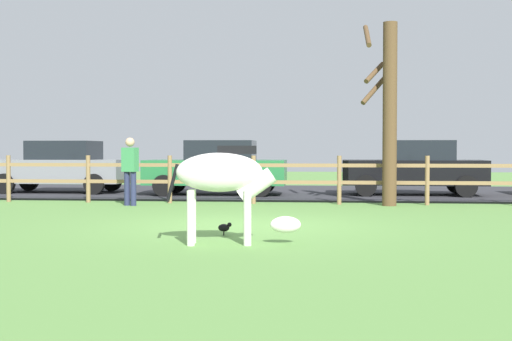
% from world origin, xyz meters
% --- Properties ---
extents(ground_plane, '(60.00, 60.00, 0.00)m').
position_xyz_m(ground_plane, '(0.00, 0.00, 0.00)').
color(ground_plane, '#5B8C42').
extents(parking_asphalt, '(28.00, 7.40, 0.05)m').
position_xyz_m(parking_asphalt, '(0.00, 9.30, 0.03)').
color(parking_asphalt, '#2D2D33').
rests_on(parking_asphalt, ground_plane).
extents(paddock_fence, '(21.35, 0.11, 1.20)m').
position_xyz_m(paddock_fence, '(-0.38, 5.00, 0.69)').
color(paddock_fence, olive).
rests_on(paddock_fence, ground_plane).
extents(bare_tree, '(0.88, 1.30, 4.43)m').
position_xyz_m(bare_tree, '(2.90, 4.72, 2.30)').
color(bare_tree, '#513A23').
rests_on(bare_tree, ground_plane).
extents(zebra, '(1.93, 0.62, 1.41)m').
position_xyz_m(zebra, '(0.01, -2.46, 0.93)').
color(zebra, white).
rests_on(zebra, ground_plane).
extents(crow_on_grass, '(0.21, 0.10, 0.20)m').
position_xyz_m(crow_on_grass, '(-0.15, -1.43, 0.13)').
color(crow_on_grass, black).
rests_on(crow_on_grass, ground_plane).
extents(parked_car_black, '(4.04, 1.96, 1.56)m').
position_xyz_m(parked_car_black, '(3.93, 8.06, 0.84)').
color(parked_car_black, black).
rests_on(parked_car_black, parking_asphalt).
extents(parked_car_grey, '(4.01, 1.89, 1.56)m').
position_xyz_m(parked_car_grey, '(-6.58, 8.15, 0.84)').
color(parked_car_grey, slate).
rests_on(parked_car_grey, parking_asphalt).
extents(parked_car_green, '(4.02, 1.92, 1.56)m').
position_xyz_m(parked_car_green, '(-1.70, 7.56, 0.84)').
color(parked_car_green, '#236B38').
rests_on(parked_car_green, parking_asphalt).
extents(visitor_near_fence, '(0.41, 0.32, 1.64)m').
position_xyz_m(visitor_near_fence, '(-3.27, 4.11, 0.91)').
color(visitor_near_fence, '#232847').
rests_on(visitor_near_fence, ground_plane).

